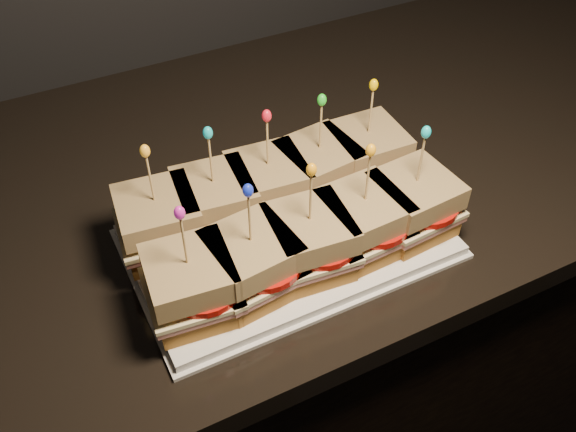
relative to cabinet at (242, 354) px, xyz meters
name	(u,v)px	position (x,y,z in m)	size (l,w,h in m)	color
cabinet	(242,354)	(0.00, 0.00, 0.00)	(2.33, 0.70, 0.87)	black
granite_slab	(228,185)	(0.00, 0.00, 0.45)	(2.37, 0.74, 0.04)	black
platter	(288,241)	(0.02, -0.17, 0.48)	(0.40, 0.25, 0.02)	silver
platter_rim	(288,244)	(0.02, -0.17, 0.48)	(0.42, 0.26, 0.01)	silver
sandwich_0_bread_bot	(162,239)	(-0.14, -0.12, 0.50)	(0.09, 0.09, 0.03)	brown
sandwich_0_ham	(160,230)	(-0.14, -0.12, 0.52)	(0.10, 0.10, 0.01)	#BC6C65
sandwich_0_cheese	(160,226)	(-0.14, -0.12, 0.53)	(0.10, 0.10, 0.01)	beige
sandwich_0_tomato	(169,222)	(-0.13, -0.12, 0.53)	(0.09, 0.09, 0.01)	#B30F08
sandwich_0_bread_top	(156,209)	(-0.14, -0.12, 0.56)	(0.10, 0.10, 0.03)	#542D12
sandwich_0_pick	(151,181)	(-0.14, -0.12, 0.60)	(0.00, 0.00, 0.09)	tan
sandwich_0_frill	(145,151)	(-0.14, -0.12, 0.65)	(0.01, 0.01, 0.02)	#F9A925
sandwich_1_bread_bot	(217,220)	(-0.06, -0.12, 0.50)	(0.09, 0.09, 0.03)	brown
sandwich_1_ham	(216,211)	(-0.06, -0.12, 0.52)	(0.10, 0.10, 0.01)	#BC6C65
sandwich_1_cheese	(216,207)	(-0.06, -0.12, 0.53)	(0.10, 0.10, 0.01)	beige
sandwich_1_tomato	(226,203)	(-0.05, -0.12, 0.53)	(0.09, 0.09, 0.01)	#B30F08
sandwich_1_bread_top	(214,191)	(-0.06, -0.12, 0.56)	(0.10, 0.10, 0.03)	#542D12
sandwich_1_pick	(211,163)	(-0.06, -0.12, 0.60)	(0.00, 0.00, 0.09)	tan
sandwich_1_frill	(208,133)	(-0.06, -0.12, 0.65)	(0.01, 0.01, 0.02)	#0FA8B3
sandwich_2_bread_bot	(269,203)	(0.02, -0.12, 0.50)	(0.09, 0.09, 0.03)	brown
sandwich_2_ham	(269,194)	(0.02, -0.12, 0.52)	(0.10, 0.10, 0.01)	#BC6C65
sandwich_2_cheese	(269,190)	(0.02, -0.12, 0.53)	(0.10, 0.10, 0.01)	beige
sandwich_2_tomato	(279,185)	(0.03, -0.12, 0.53)	(0.09, 0.09, 0.01)	#B30F08
sandwich_2_bread_top	(268,173)	(0.02, -0.12, 0.56)	(0.10, 0.10, 0.03)	#542D12
sandwich_2_pick	(268,145)	(0.02, -0.12, 0.60)	(0.00, 0.00, 0.09)	tan
sandwich_2_frill	(267,116)	(0.02, -0.12, 0.65)	(0.01, 0.01, 0.02)	red
sandwich_3_bread_bot	(318,186)	(0.09, -0.12, 0.50)	(0.09, 0.09, 0.03)	brown
sandwich_3_ham	(319,177)	(0.09, -0.12, 0.52)	(0.10, 0.10, 0.01)	#BC6C65
sandwich_3_cheese	(319,173)	(0.09, -0.12, 0.53)	(0.10, 0.10, 0.01)	beige
sandwich_3_tomato	(329,169)	(0.10, -0.12, 0.53)	(0.09, 0.09, 0.01)	#B30F08
sandwich_3_bread_top	(319,157)	(0.09, -0.12, 0.56)	(0.10, 0.10, 0.03)	#542D12
sandwich_3_pick	(321,129)	(0.09, -0.12, 0.60)	(0.00, 0.00, 0.09)	tan
sandwich_3_frill	(322,100)	(0.09, -0.12, 0.65)	(0.01, 0.01, 0.02)	green
sandwich_4_bread_bot	(365,171)	(0.17, -0.12, 0.50)	(0.09, 0.09, 0.03)	brown
sandwich_4_ham	(366,161)	(0.17, -0.12, 0.52)	(0.10, 0.10, 0.01)	#BC6C65
sandwich_4_cheese	(366,157)	(0.17, -0.12, 0.53)	(0.10, 0.10, 0.01)	beige
sandwich_4_tomato	(376,153)	(0.18, -0.12, 0.53)	(0.09, 0.09, 0.01)	#B30F08
sandwich_4_bread_top	(368,142)	(0.17, -0.12, 0.56)	(0.10, 0.10, 0.03)	#542D12
sandwich_4_pick	(371,114)	(0.17, -0.12, 0.60)	(0.00, 0.00, 0.09)	tan
sandwich_4_frill	(374,85)	(0.17, -0.12, 0.65)	(0.01, 0.01, 0.02)	#EFBB00
sandwich_5_bread_bot	(194,301)	(-0.14, -0.23, 0.50)	(0.09, 0.09, 0.03)	brown
sandwich_5_ham	(192,292)	(-0.14, -0.23, 0.52)	(0.10, 0.10, 0.01)	#BC6C65
sandwich_5_cheese	(192,288)	(-0.14, -0.23, 0.53)	(0.10, 0.10, 0.01)	beige
sandwich_5_tomato	(203,284)	(-0.13, -0.24, 0.53)	(0.09, 0.09, 0.01)	#B30F08
sandwich_5_bread_top	(189,272)	(-0.14, -0.23, 0.56)	(0.10, 0.10, 0.03)	#542D12
sandwich_5_pick	(184,243)	(-0.14, -0.23, 0.60)	(0.00, 0.00, 0.09)	tan
sandwich_5_frill	(179,213)	(-0.14, -0.23, 0.65)	(0.01, 0.01, 0.02)	#C2209D
sandwich_6_bread_bot	(253,279)	(-0.06, -0.23, 0.50)	(0.09, 0.09, 0.03)	brown
sandwich_6_ham	(253,270)	(-0.06, -0.23, 0.52)	(0.10, 0.10, 0.01)	#BC6C65
sandwich_6_cheese	(252,266)	(-0.06, -0.23, 0.53)	(0.10, 0.10, 0.01)	beige
sandwich_6_tomato	(263,262)	(-0.05, -0.24, 0.53)	(0.09, 0.09, 0.01)	#B30F08
sandwich_6_bread_top	(251,250)	(-0.06, -0.23, 0.56)	(0.10, 0.10, 0.03)	#542D12
sandwich_6_pick	(250,221)	(-0.06, -0.23, 0.60)	(0.00, 0.00, 0.09)	tan
sandwich_6_frill	(248,190)	(-0.06, -0.23, 0.65)	(0.01, 0.01, 0.02)	#1428CC
sandwich_7_bread_bot	(309,258)	(0.02, -0.23, 0.50)	(0.09, 0.09, 0.03)	brown
sandwich_7_ham	(309,249)	(0.02, -0.23, 0.52)	(0.10, 0.10, 0.01)	#BC6C65
sandwich_7_cheese	(309,245)	(0.02, -0.23, 0.53)	(0.10, 0.10, 0.01)	beige
sandwich_7_tomato	(320,241)	(0.03, -0.24, 0.53)	(0.09, 0.09, 0.01)	#B30F08
sandwich_7_bread_top	(310,228)	(0.02, -0.23, 0.56)	(0.10, 0.10, 0.03)	#542D12
sandwich_7_pick	(311,200)	(0.02, -0.23, 0.60)	(0.00, 0.00, 0.09)	tan
sandwich_7_frill	(312,170)	(0.02, -0.23, 0.65)	(0.01, 0.01, 0.02)	orange
sandwich_8_bread_bot	(361,238)	(0.09, -0.23, 0.50)	(0.09, 0.09, 0.03)	brown
sandwich_8_ham	(362,229)	(0.09, -0.23, 0.52)	(0.10, 0.10, 0.01)	#BC6C65
sandwich_8_cheese	(362,225)	(0.09, -0.23, 0.53)	(0.10, 0.10, 0.01)	beige
sandwich_8_tomato	(374,221)	(0.10, -0.24, 0.53)	(0.09, 0.09, 0.01)	#B30F08
sandwich_8_bread_top	(364,209)	(0.09, -0.23, 0.56)	(0.10, 0.10, 0.03)	#542D12
sandwich_8_pick	(367,180)	(0.09, -0.23, 0.60)	(0.00, 0.00, 0.09)	tan
sandwich_8_frill	(371,150)	(0.09, -0.23, 0.65)	(0.01, 0.01, 0.02)	orange
sandwich_9_bread_bot	(410,220)	(0.17, -0.23, 0.50)	(0.09, 0.09, 0.03)	brown
sandwich_9_ham	(412,210)	(0.17, -0.23, 0.52)	(0.10, 0.10, 0.01)	#BC6C65
sandwich_9_cheese	(412,206)	(0.17, -0.23, 0.53)	(0.10, 0.10, 0.01)	beige
sandwich_9_tomato	(424,202)	(0.18, -0.24, 0.53)	(0.09, 0.09, 0.01)	#B30F08
sandwich_9_bread_top	(415,190)	(0.17, -0.23, 0.56)	(0.10, 0.10, 0.03)	#542D12
sandwich_9_pick	(421,162)	(0.17, -0.23, 0.60)	(0.00, 0.00, 0.09)	tan
sandwich_9_frill	(426,132)	(0.17, -0.23, 0.65)	(0.01, 0.01, 0.02)	#0FBBC4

